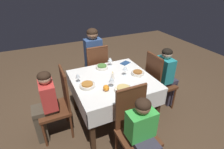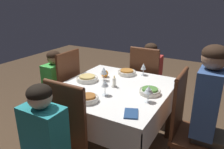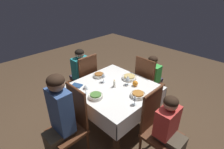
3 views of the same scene
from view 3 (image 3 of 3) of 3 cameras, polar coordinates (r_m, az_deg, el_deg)
ground_plane at (r=3.02m, az=0.65°, el=-15.84°), size 8.00×8.00×0.00m
dining_table at (r=2.61m, az=0.73°, el=-5.74°), size 1.12×1.06×0.73m
chair_north at (r=2.33m, az=-13.11°, el=-14.94°), size 0.41×0.41×1.00m
chair_west at (r=2.29m, az=14.53°, el=-15.98°), size 0.41×0.41×1.00m
chair_east at (r=3.20m, az=-8.72°, el=-1.32°), size 0.41×0.41×1.00m
chair_south at (r=3.13m, az=11.38°, el=-2.29°), size 0.41×0.41×1.00m
person_adult_denim at (r=2.16m, az=-17.16°, el=-13.38°), size 0.30×0.34×1.25m
person_child_red at (r=2.22m, az=18.54°, el=-17.40°), size 0.33×0.30×1.02m
person_child_teal at (r=3.30m, az=-10.56°, el=0.47°), size 0.33×0.30×1.07m
person_child_green at (r=3.26m, az=13.15°, el=-1.05°), size 0.30×0.33×0.99m
bowl_north at (r=2.33m, az=-5.34°, el=-6.94°), size 0.20×0.20×0.06m
wine_glass_north at (r=2.37m, az=-8.67°, el=-4.19°), size 0.08×0.08×0.14m
bowl_west at (r=2.37m, az=8.48°, el=-6.49°), size 0.21×0.21×0.06m
wine_glass_west at (r=2.18m, az=7.49°, el=-7.63°), size 0.06×0.06×0.14m
bowl_east at (r=2.82m, az=-4.30°, el=-0.16°), size 0.19×0.19×0.06m
wine_glass_east at (r=2.62m, az=-2.81°, el=-0.36°), size 0.07×0.07×0.15m
bowl_south at (r=2.76m, az=5.68°, el=-0.90°), size 0.23×0.23×0.06m
wine_glass_south at (r=2.57m, az=5.19°, el=-1.25°), size 0.08×0.08×0.15m
candle_centerpiece at (r=2.54m, az=0.74°, el=-3.22°), size 0.06×0.06×0.12m
orange_fruit at (r=2.58m, az=7.58°, el=-2.90°), size 0.08×0.08×0.08m
napkin_red_folded at (r=2.63m, az=-11.40°, el=-3.51°), size 0.18×0.16×0.01m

